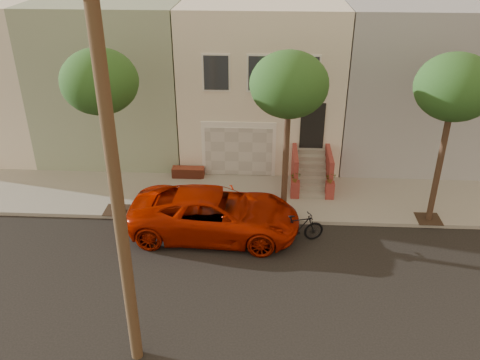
{
  "coord_description": "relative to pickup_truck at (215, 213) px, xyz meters",
  "views": [
    {
      "loc": [
        0.24,
        -12.73,
        10.3
      ],
      "look_at": [
        -0.61,
        3.0,
        2.09
      ],
      "focal_mm": 37.77,
      "sensor_mm": 36.0,
      "label": 1
    }
  ],
  "objects": [
    {
      "name": "pickup_truck",
      "position": [
        0.0,
        0.0,
        0.0
      ],
      "size": [
        6.19,
        3.06,
        1.69
      ],
      "primitive_type": "imported",
      "rotation": [
        0.0,
        0.0,
        1.53
      ],
      "color": "#A01500",
      "rests_on": "ground"
    },
    {
      "name": "tree_left",
      "position": [
        -4.0,
        1.18,
        4.41
      ],
      "size": [
        2.7,
        2.57,
        6.3
      ],
      "color": "#2D2116",
      "rests_on": "sidewalk"
    },
    {
      "name": "motorcycle",
      "position": [
        3.0,
        -0.36,
        -0.29
      ],
      "size": [
        1.92,
        1.01,
        1.11
      ],
      "primitive_type": "imported",
      "rotation": [
        0.0,
        0.0,
        1.85
      ],
      "color": "black",
      "rests_on": "ground"
    },
    {
      "name": "tree_right",
      "position": [
        8.0,
        1.18,
        4.41
      ],
      "size": [
        2.7,
        2.57,
        6.3
      ],
      "color": "#2D2116",
      "rests_on": "sidewalk"
    },
    {
      "name": "tree_mid",
      "position": [
        2.5,
        1.18,
        4.41
      ],
      "size": [
        2.7,
        2.57,
        6.3
      ],
      "color": "#2D2116",
      "rests_on": "sidewalk"
    },
    {
      "name": "house_row",
      "position": [
        1.5,
        8.47,
        2.8
      ],
      "size": [
        33.1,
        11.7,
        7.0
      ],
      "color": "beige",
      "rests_on": "sidewalk"
    },
    {
      "name": "ground",
      "position": [
        1.5,
        -2.72,
        -0.84
      ],
      "size": [
        90.0,
        90.0,
        0.0
      ],
      "primitive_type": "plane",
      "color": "black",
      "rests_on": "ground"
    },
    {
      "name": "sidewalk",
      "position": [
        1.5,
        2.63,
        -0.77
      ],
      "size": [
        40.0,
        3.7,
        0.15
      ],
      "primitive_type": "cube",
      "color": "#9A988C",
      "rests_on": "ground"
    }
  ]
}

